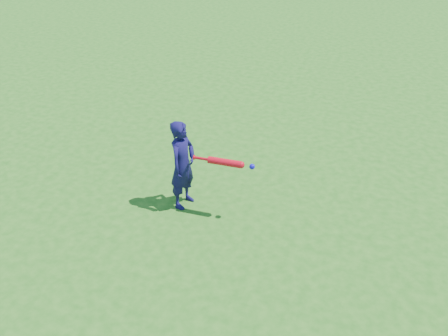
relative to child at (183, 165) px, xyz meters
name	(u,v)px	position (x,y,z in m)	size (l,w,h in m)	color
ground	(215,243)	(0.61, -0.56, -0.55)	(80.00, 80.00, 0.00)	#236317
child	(183,165)	(0.00, 0.00, 0.00)	(0.40, 0.26, 1.09)	#140F48
bat_swing	(227,163)	(0.56, -0.02, 0.15)	(0.71, 0.10, 0.08)	red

